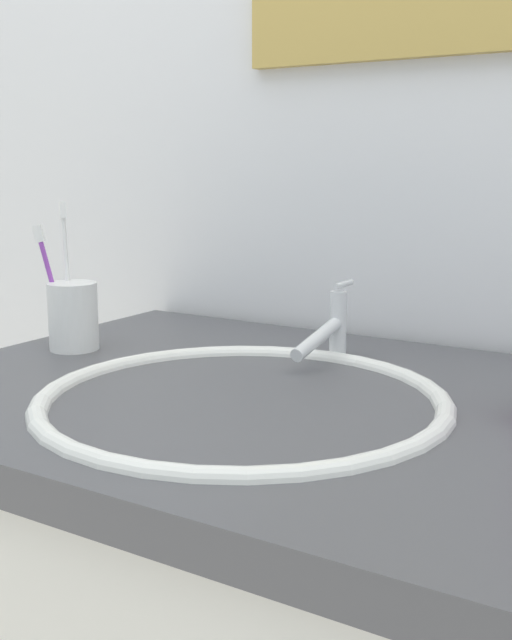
{
  "coord_description": "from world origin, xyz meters",
  "views": [
    {
      "loc": [
        0.44,
        -0.79,
        1.16
      ],
      "look_at": [
        -0.03,
        -0.03,
        0.98
      ],
      "focal_mm": 44.41,
      "sensor_mm": 36.0,
      "label": 1
    }
  ],
  "objects_px": {
    "toothbrush_white": "(66,264)",
    "toothbrush_purple": "(51,277)",
    "faucet": "(330,328)",
    "toothbrush_cup": "(73,316)"
  },
  "relations": [
    {
      "from": "toothbrush_purple",
      "to": "toothbrush_white",
      "type": "bearing_deg",
      "value": 70.78
    },
    {
      "from": "toothbrush_white",
      "to": "toothbrush_purple",
      "type": "distance_m",
      "value": 0.03
    },
    {
      "from": "faucet",
      "to": "toothbrush_purple",
      "type": "height_order",
      "value": "toothbrush_purple"
    },
    {
      "from": "toothbrush_cup",
      "to": "toothbrush_white",
      "type": "distance_m",
      "value": 0.08
    },
    {
      "from": "faucet",
      "to": "toothbrush_cup",
      "type": "xyz_separation_m",
      "value": [
        -0.35,
        -0.14,
        0.0
      ]
    },
    {
      "from": "faucet",
      "to": "toothbrush_purple",
      "type": "distance_m",
      "value": 0.41
    },
    {
      "from": "faucet",
      "to": "toothbrush_purple",
      "type": "relative_size",
      "value": 0.92
    },
    {
      "from": "faucet",
      "to": "toothbrush_white",
      "type": "bearing_deg",
      "value": -161.61
    },
    {
      "from": "faucet",
      "to": "toothbrush_white",
      "type": "relative_size",
      "value": 0.78
    },
    {
      "from": "toothbrush_white",
      "to": "toothbrush_cup",
      "type": "bearing_deg",
      "value": -30.68
    }
  ]
}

